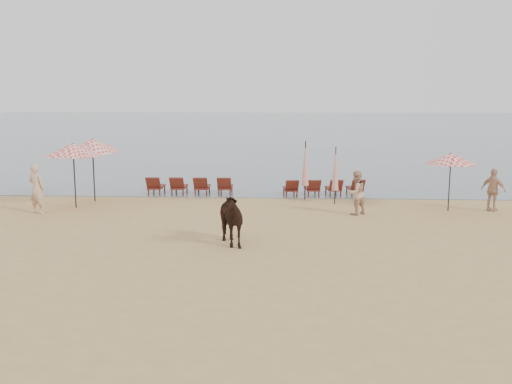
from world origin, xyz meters
TOP-DOWN VIEW (x-y plane):
  - ground at (0.00, 0.00)m, footprint 120.00×120.00m
  - sea at (0.00, 80.00)m, footprint 160.00×140.00m
  - lounger_cluster_left at (-3.22, 10.65)m, footprint 3.73×1.68m
  - lounger_cluster_right at (2.63, 10.65)m, footprint 3.54×1.81m
  - umbrella_open_left_a at (-7.21, 7.52)m, footprint 2.22×2.22m
  - umbrella_open_left_b at (-6.93, 8.93)m, footprint 2.11×2.15m
  - umbrella_open_right at (7.18, 7.62)m, footprint 1.82×1.82m
  - umbrella_closed_left at (1.81, 9.82)m, footprint 0.30×0.30m
  - umbrella_closed_right at (2.99, 8.86)m, footprint 0.28×0.28m
  - cow at (-0.72, 2.18)m, footprint 1.52×2.05m
  - beachgoer_left at (-8.20, 6.33)m, footprint 0.80×0.66m
  - beachgoer_right_a at (3.57, 6.76)m, footprint 1.00×0.96m
  - beachgoer_right_b at (8.83, 7.67)m, footprint 0.96×0.95m

SIDE VIEW (x-z plane):
  - ground at x=0.00m, z-range 0.00..0.00m
  - sea at x=0.00m, z-range -0.03..0.03m
  - lounger_cluster_right at x=2.63m, z-range 0.11..0.65m
  - lounger_cluster_left at x=-3.22m, z-range 0.11..0.70m
  - cow at x=-0.72m, z-range 0.00..1.58m
  - beachgoer_right_a at x=3.57m, z-range 0.00..1.62m
  - beachgoer_right_b at x=8.83m, z-range 0.00..1.63m
  - beachgoer_left at x=-8.20m, z-range 0.00..1.87m
  - umbrella_closed_right at x=2.99m, z-range 0.27..2.58m
  - umbrella_closed_left at x=1.81m, z-range 0.28..2.76m
  - umbrella_open_right at x=7.18m, z-range 0.89..3.11m
  - umbrella_open_left_a at x=-7.21m, z-range 1.01..3.53m
  - umbrella_open_left_b at x=-6.93m, z-range 0.98..3.67m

